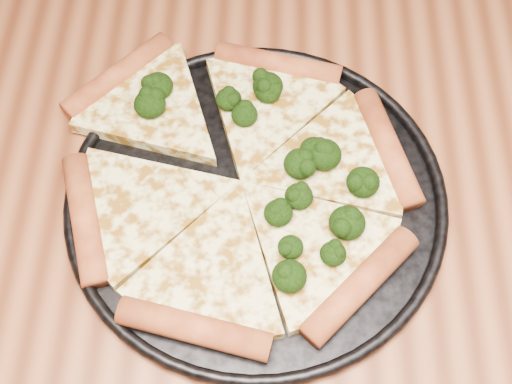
{
  "coord_description": "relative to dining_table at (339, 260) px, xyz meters",
  "views": [
    {
      "loc": [
        -0.08,
        -0.3,
        1.34
      ],
      "look_at": [
        -0.09,
        0.02,
        0.77
      ],
      "focal_mm": 47.59,
      "sensor_mm": 36.0,
      "label": 1
    }
  ],
  "objects": [
    {
      "name": "dining_table",
      "position": [
        0.0,
        0.0,
        0.0
      ],
      "size": [
        1.2,
        0.9,
        0.75
      ],
      "color": "brown",
      "rests_on": "ground"
    },
    {
      "name": "broccoli_florets",
      "position": [
        -0.07,
        0.05,
        0.12
      ],
      "size": [
        0.25,
        0.25,
        0.03
      ],
      "color": "black",
      "rests_on": "pizza"
    },
    {
      "name": "pizza_pan",
      "position": [
        -0.09,
        0.02,
        0.1
      ],
      "size": [
        0.38,
        0.38,
        0.02
      ],
      "color": "black",
      "rests_on": "dining_table"
    },
    {
      "name": "pizza",
      "position": [
        -0.11,
        0.04,
        0.11
      ],
      "size": [
        0.38,
        0.37,
        0.03
      ],
      "rotation": [
        0.0,
        0.0,
        -0.23
      ],
      "color": "#F8F198",
      "rests_on": "pizza_pan"
    }
  ]
}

